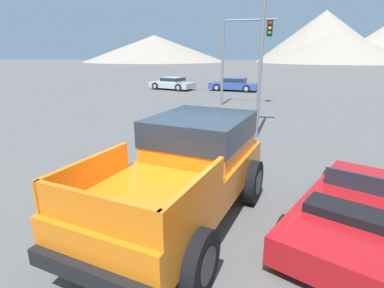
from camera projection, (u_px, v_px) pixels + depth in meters
The scene contains 8 objects.
ground_plane at pixel (190, 219), 6.14m from camera, with size 320.00×320.00×0.00m, color #5B5956.
orange_pickup_truck at pixel (189, 164), 5.97m from camera, with size 3.16×5.41×2.01m.
red_convertible_car at pixel (358, 213), 5.55m from camera, with size 3.47×4.61×1.00m.
parked_car_silver at pixel (172, 83), 28.20m from camera, with size 4.61×3.07×1.16m.
parked_car_blue at pixel (234, 84), 27.28m from camera, with size 4.59×2.46×1.16m.
traffic_light_main at pixel (243, 45), 18.49m from camera, with size 3.24×0.38×5.47m.
street_lamp_post at pixel (264, 11), 10.84m from camera, with size 0.90×0.24×7.95m.
distant_mountain_range at pixel (293, 43), 120.62m from camera, with size 142.77×69.70×20.15m.
Camera 1 is at (1.23, -5.29, 3.25)m, focal length 28.00 mm.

